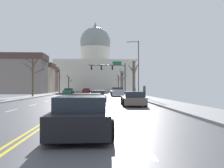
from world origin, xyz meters
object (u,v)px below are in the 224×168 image
at_px(sedan_near_00, 115,92).
at_px(sedan_near_03, 97,96).
at_px(pickup_truck_near_01, 117,92).
at_px(sedan_near_02, 97,94).
at_px(sedan_near_04, 133,99).
at_px(sedan_oncoming_02, 87,90).
at_px(sedan_oncoming_00, 68,91).
at_px(signal_gantry, 112,70).
at_px(bicycle_parked, 135,94).
at_px(sedan_oncoming_01, 86,91).
at_px(pedestrian_00, 134,90).
at_px(street_lamp_right, 137,64).
at_px(pedestrian_01, 144,90).
at_px(sedan_near_06, 81,116).
at_px(sedan_near_05, 87,105).

distance_m(sedan_near_00, sedan_near_03, 20.87).
height_order(pickup_truck_near_01, sedan_near_02, pickup_truck_near_01).
bearing_deg(sedan_near_02, sedan_near_04, -77.02).
distance_m(sedan_near_04, sedan_oncoming_02, 59.60).
bearing_deg(sedan_oncoming_00, signal_gantry, -32.13).
bearing_deg(bicycle_parked, sedan_oncoming_02, 103.28).
height_order(sedan_near_04, sedan_oncoming_01, sedan_near_04).
relative_size(sedan_near_00, sedan_oncoming_01, 0.99).
bearing_deg(pedestrian_00, sedan_oncoming_01, 112.96).
bearing_deg(pickup_truck_near_01, street_lamp_right, -56.86).
bearing_deg(pedestrian_00, signal_gantry, 119.85).
height_order(sedan_near_00, sedan_near_04, sedan_near_00).
relative_size(signal_gantry, sedan_near_03, 1.72).
distance_m(sedan_near_00, pickup_truck_near_01, 6.24).
relative_size(sedan_oncoming_00, pedestrian_01, 2.75).
height_order(pickup_truck_near_01, bicycle_parked, pickup_truck_near_01).
bearing_deg(sedan_oncoming_01, sedan_oncoming_00, -106.65).
bearing_deg(sedan_oncoming_00, sedan_near_02, -73.61).
bearing_deg(sedan_oncoming_01, sedan_near_02, -84.26).
relative_size(signal_gantry, sedan_near_04, 1.81).
height_order(sedan_near_03, sedan_near_06, sedan_near_06).
bearing_deg(sedan_near_00, sedan_oncoming_00, 135.15).
distance_m(sedan_near_03, sedan_oncoming_00, 31.91).
distance_m(sedan_oncoming_02, pedestrian_00, 35.73).
height_order(pedestrian_00, bicycle_parked, pedestrian_00).
bearing_deg(pickup_truck_near_01, bicycle_parked, -55.18).
distance_m(sedan_oncoming_00, sedan_oncoming_02, 21.29).
distance_m(sedan_near_03, pedestrian_01, 8.19).
height_order(sedan_near_05, bicycle_parked, sedan_near_05).
bearing_deg(pedestrian_01, sedan_near_00, 100.92).
relative_size(signal_gantry, sedan_near_02, 1.72).
bearing_deg(sedan_near_06, sedan_near_05, 91.45).
bearing_deg(pedestrian_01, sedan_near_03, -139.62).
bearing_deg(sedan_near_04, pedestrian_00, 81.81).
relative_size(sedan_near_05, pedestrian_00, 3.01).
bearing_deg(sedan_near_04, signal_gantry, 90.47).
bearing_deg(pedestrian_00, sedan_oncoming_00, 136.84).
height_order(sedan_near_03, sedan_oncoming_01, sedan_oncoming_01).
xyz_separation_m(street_lamp_right, pedestrian_01, (0.24, -4.87, -4.01)).
relative_size(sedan_near_05, sedan_oncoming_02, 1.05).
distance_m(street_lamp_right, bicycle_parked, 4.67).
relative_size(sedan_near_03, sedan_oncoming_00, 0.97).
distance_m(sedan_near_06, sedan_oncoming_00, 50.63).
bearing_deg(sedan_oncoming_00, sedan_near_00, -44.85).
bearing_deg(bicycle_parked, sedan_near_05, -104.30).
bearing_deg(sedan_near_06, sedan_near_03, 89.19).
distance_m(sedan_oncoming_01, pedestrian_00, 26.80).
distance_m(sedan_near_00, sedan_oncoming_01, 23.18).
bearing_deg(bicycle_parked, sedan_near_06, -101.44).
distance_m(pickup_truck_near_01, sedan_near_02, 8.06).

